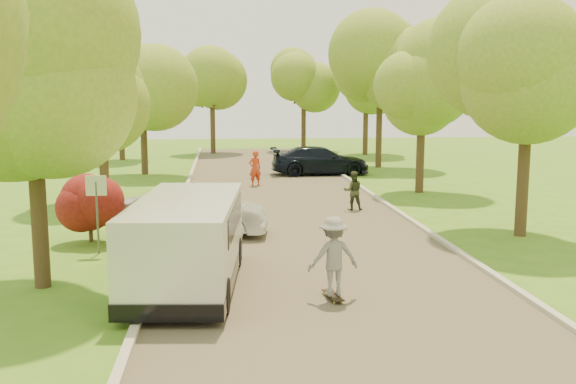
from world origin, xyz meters
name	(u,v)px	position (x,y,z in m)	size (l,w,h in m)	color
ground	(332,291)	(0.00, 0.00, 0.00)	(100.00, 100.00, 0.00)	#40761C
road	(292,221)	(0.00, 8.00, 0.01)	(8.00, 60.00, 0.01)	#4C4438
curb_left	(174,222)	(-4.05, 8.00, 0.06)	(0.18, 60.00, 0.12)	#B2AD9E
curb_right	(406,217)	(4.05, 8.00, 0.06)	(0.18, 60.00, 0.12)	#B2AD9E
street_sign	(97,198)	(-5.80, 4.00, 1.56)	(0.55, 0.06, 2.17)	#59595E
red_shrub	(90,206)	(-6.30, 5.50, 1.10)	(1.70, 1.70, 1.95)	#382619
tree_l_mida	(39,56)	(-6.30, 1.00, 5.17)	(4.71, 4.60, 7.39)	#382619
tree_l_midb	(106,88)	(-6.81, 12.00, 4.59)	(4.30, 4.20, 6.62)	#382619
tree_l_far	(146,73)	(-6.39, 22.00, 5.47)	(4.92, 4.80, 7.79)	#382619
tree_r_mida	(537,54)	(7.02, 5.00, 5.54)	(5.13, 5.00, 7.95)	#382619
tree_r_midb	(427,82)	(6.60, 14.00, 4.88)	(4.51, 4.40, 7.01)	#382619
tree_r_far	(384,69)	(7.23, 24.00, 5.83)	(5.33, 5.20, 8.34)	#382619
tree_bg_a	(123,79)	(-8.78, 30.00, 5.31)	(5.12, 5.00, 7.72)	#382619
tree_bg_b	(369,77)	(8.22, 32.00, 5.54)	(5.12, 5.00, 7.95)	#382619
tree_bg_c	(215,85)	(-2.79, 34.00, 5.02)	(4.92, 4.80, 7.33)	#382619
tree_bg_d	(307,82)	(4.22, 36.00, 5.31)	(5.12, 5.00, 7.72)	#382619
minivan	(187,241)	(-3.20, 0.65, 1.07)	(2.66, 5.65, 2.04)	silver
silver_sedan	(193,212)	(-3.30, 6.00, 0.75)	(1.59, 4.56, 1.50)	silver
dark_sedan	(320,161)	(2.95, 20.79, 0.77)	(2.16, 5.32, 1.54)	black
longboard	(333,295)	(-0.08, -0.61, 0.09)	(0.37, 0.90, 0.10)	black
skateboarder	(333,256)	(-0.08, -0.61, 0.96)	(1.10, 0.63, 1.70)	slate
person_striped	(255,168)	(-0.82, 16.73, 0.85)	(0.62, 0.41, 1.70)	#B7361B
person_olive	(353,191)	(2.52, 9.85, 0.75)	(0.73, 0.57, 1.49)	#2E3620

